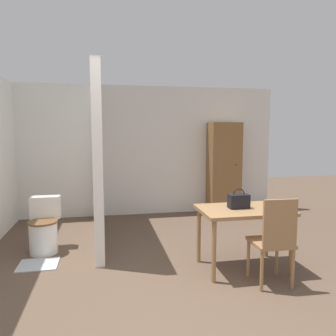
{
  "coord_description": "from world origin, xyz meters",
  "views": [
    {
      "loc": [
        -0.67,
        -2.61,
        1.65
      ],
      "look_at": [
        0.18,
        1.71,
        1.14
      ],
      "focal_mm": 35.0,
      "sensor_mm": 36.0,
      "label": 1
    }
  ],
  "objects_px": {
    "handbag": "(239,201)",
    "wooden_cabinet": "(224,168)",
    "wooden_chair": "(274,239)",
    "dining_table": "(243,216)",
    "toilet": "(44,229)"
  },
  "relations": [
    {
      "from": "wooden_chair",
      "to": "handbag",
      "type": "relative_size",
      "value": 4.05
    },
    {
      "from": "handbag",
      "to": "wooden_cabinet",
      "type": "height_order",
      "value": "wooden_cabinet"
    },
    {
      "from": "wooden_chair",
      "to": "handbag",
      "type": "distance_m",
      "value": 0.62
    },
    {
      "from": "wooden_cabinet",
      "to": "wooden_chair",
      "type": "bearing_deg",
      "value": -101.04
    },
    {
      "from": "wooden_chair",
      "to": "handbag",
      "type": "xyz_separation_m",
      "value": [
        -0.19,
        0.5,
        0.31
      ]
    },
    {
      "from": "wooden_chair",
      "to": "dining_table",
      "type": "bearing_deg",
      "value": 107.19
    },
    {
      "from": "wooden_chair",
      "to": "toilet",
      "type": "relative_size",
      "value": 1.32
    },
    {
      "from": "wooden_chair",
      "to": "wooden_cabinet",
      "type": "xyz_separation_m",
      "value": [
        0.6,
        3.06,
        0.39
      ]
    },
    {
      "from": "handbag",
      "to": "wooden_cabinet",
      "type": "distance_m",
      "value": 2.67
    },
    {
      "from": "wooden_chair",
      "to": "toilet",
      "type": "distance_m",
      "value": 2.99
    },
    {
      "from": "dining_table",
      "to": "handbag",
      "type": "bearing_deg",
      "value": 156.91
    },
    {
      "from": "toilet",
      "to": "wooden_cabinet",
      "type": "xyz_separation_m",
      "value": [
        3.16,
        1.53,
        0.58
      ]
    },
    {
      "from": "dining_table",
      "to": "toilet",
      "type": "bearing_deg",
      "value": 156.63
    },
    {
      "from": "dining_table",
      "to": "wooden_cabinet",
      "type": "relative_size",
      "value": 0.58
    },
    {
      "from": "wooden_chair",
      "to": "wooden_cabinet",
      "type": "relative_size",
      "value": 0.53
    }
  ]
}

